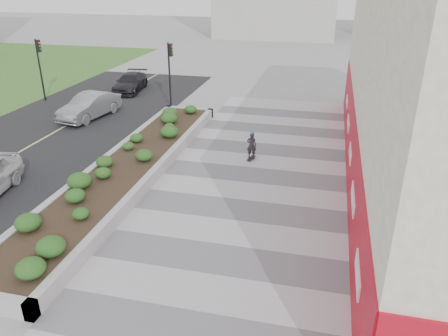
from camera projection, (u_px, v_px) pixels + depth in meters
The scene contains 11 objects.
ground at pixel (205, 297), 12.18m from camera, with size 160.00×160.00×0.00m, color gray.
walkway at pixel (229, 238), 14.83m from camera, with size 8.00×36.00×0.01m, color #A8A8AD.
building at pixel (438, 93), 17.01m from camera, with size 6.04×24.08×8.00m.
planter at pixel (128, 165), 19.38m from camera, with size 3.00×18.00×0.90m.
street at pixel (4, 161), 20.94m from camera, with size 10.00×40.00×0.00m, color black.
traffic_signal_near at pixel (170, 66), 28.09m from camera, with size 0.33×0.28×4.20m.
traffic_signal_far at pixel (40, 61), 29.61m from camera, with size 0.33×0.28×4.20m.
manhole_cover at pixel (243, 240), 14.73m from camera, with size 0.44×0.44×0.01m, color #595654.
skateboarder at pixel (252, 145), 20.80m from camera, with size 0.47×0.75×1.43m.
car_silver at pixel (90, 106), 26.79m from camera, with size 1.58×4.52×1.49m, color gray.
car_dark at pixel (130, 82), 32.93m from camera, with size 1.81×4.45×1.29m, color black.
Camera 1 is at (2.78, -9.23, 8.28)m, focal length 35.00 mm.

